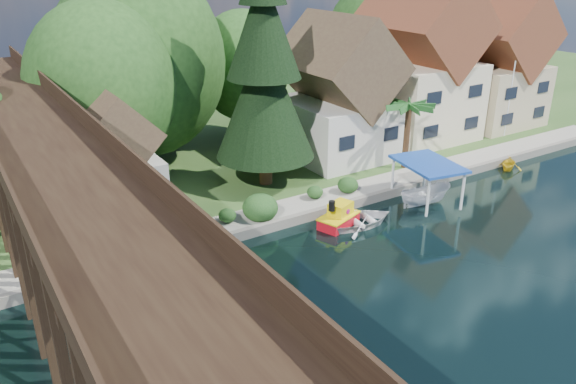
{
  "coord_description": "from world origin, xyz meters",
  "views": [
    {
      "loc": [
        -19.22,
        -18.15,
        15.5
      ],
      "look_at": [
        -3.9,
        6.0,
        3.3
      ],
      "focal_mm": 35.0,
      "sensor_mm": 36.0,
      "label": 1
    }
  ],
  "objects_px": {
    "boat_white_a": "(360,218)",
    "house_left": "(338,98)",
    "tugboat": "(339,217)",
    "boat_yellow": "(509,162)",
    "palm_tree": "(409,108)",
    "boat_canopy": "(426,187)",
    "house_center": "(419,69)",
    "flagpole": "(513,82)",
    "trestle_bridge": "(57,214)",
    "shed": "(114,162)",
    "house_right": "(493,67)",
    "conifer": "(264,69)"
  },
  "relations": [
    {
      "from": "boat_canopy",
      "to": "trestle_bridge",
      "type": "bearing_deg",
      "value": -178.39
    },
    {
      "from": "house_left",
      "to": "boat_yellow",
      "type": "distance_m",
      "value": 14.2
    },
    {
      "from": "house_left",
      "to": "house_center",
      "type": "relative_size",
      "value": 0.79
    },
    {
      "from": "boat_white_a",
      "to": "house_left",
      "type": "bearing_deg",
      "value": -23.46
    },
    {
      "from": "house_right",
      "to": "boat_canopy",
      "type": "distance_m",
      "value": 21.35
    },
    {
      "from": "shed",
      "to": "boat_yellow",
      "type": "relative_size",
      "value": 3.34
    },
    {
      "from": "conifer",
      "to": "tugboat",
      "type": "relative_size",
      "value": 5.42
    },
    {
      "from": "house_left",
      "to": "boat_white_a",
      "type": "distance_m",
      "value": 12.67
    },
    {
      "from": "house_left",
      "to": "shed",
      "type": "distance_m",
      "value": 18.11
    },
    {
      "from": "house_center",
      "to": "boat_white_a",
      "type": "distance_m",
      "value": 19.22
    },
    {
      "from": "shed",
      "to": "boat_white_a",
      "type": "height_order",
      "value": "shed"
    },
    {
      "from": "flagpole",
      "to": "conifer",
      "type": "bearing_deg",
      "value": 175.65
    },
    {
      "from": "palm_tree",
      "to": "tugboat",
      "type": "distance_m",
      "value": 11.54
    },
    {
      "from": "trestle_bridge",
      "to": "house_right",
      "type": "height_order",
      "value": "house_right"
    },
    {
      "from": "shed",
      "to": "palm_tree",
      "type": "relative_size",
      "value": 1.49
    },
    {
      "from": "flagpole",
      "to": "tugboat",
      "type": "xyz_separation_m",
      "value": [
        -22.79,
        -5.59,
        -4.7
      ]
    },
    {
      "from": "palm_tree",
      "to": "conifer",
      "type": "bearing_deg",
      "value": 164.64
    },
    {
      "from": "trestle_bridge",
      "to": "flagpole",
      "type": "relative_size",
      "value": 5.65
    },
    {
      "from": "trestle_bridge",
      "to": "boat_yellow",
      "type": "height_order",
      "value": "trestle_bridge"
    },
    {
      "from": "house_left",
      "to": "house_right",
      "type": "height_order",
      "value": "house_right"
    },
    {
      "from": "trestle_bridge",
      "to": "house_right",
      "type": "distance_m",
      "value": 42.41
    },
    {
      "from": "palm_tree",
      "to": "flagpole",
      "type": "relative_size",
      "value": 0.67
    },
    {
      "from": "palm_tree",
      "to": "house_center",
      "type": "bearing_deg",
      "value": 41.51
    },
    {
      "from": "house_center",
      "to": "flagpole",
      "type": "height_order",
      "value": "house_center"
    },
    {
      "from": "tugboat",
      "to": "boat_canopy",
      "type": "xyz_separation_m",
      "value": [
        6.72,
        -0.59,
        0.7
      ]
    },
    {
      "from": "house_center",
      "to": "boat_white_a",
      "type": "bearing_deg",
      "value": -143.96
    },
    {
      "from": "house_right",
      "to": "palm_tree",
      "type": "relative_size",
      "value": 2.37
    },
    {
      "from": "trestle_bridge",
      "to": "conifer",
      "type": "distance_m",
      "value": 17.75
    },
    {
      "from": "house_left",
      "to": "flagpole",
      "type": "relative_size",
      "value": 1.41
    },
    {
      "from": "tugboat",
      "to": "boat_yellow",
      "type": "relative_size",
      "value": 1.31
    },
    {
      "from": "shed",
      "to": "flagpole",
      "type": "bearing_deg",
      "value": -4.23
    },
    {
      "from": "conifer",
      "to": "tugboat",
      "type": "xyz_separation_m",
      "value": [
        0.88,
        -7.39,
        -7.94
      ]
    },
    {
      "from": "conifer",
      "to": "boat_yellow",
      "type": "relative_size",
      "value": 7.09
    },
    {
      "from": "shed",
      "to": "tugboat",
      "type": "distance_m",
      "value": 14.09
    },
    {
      "from": "boat_white_a",
      "to": "boat_yellow",
      "type": "distance_m",
      "value": 15.99
    },
    {
      "from": "palm_tree",
      "to": "boat_white_a",
      "type": "bearing_deg",
      "value": -148.6
    },
    {
      "from": "flagpole",
      "to": "house_right",
      "type": "bearing_deg",
      "value": 61.78
    },
    {
      "from": "conifer",
      "to": "boat_white_a",
      "type": "relative_size",
      "value": 3.79
    },
    {
      "from": "trestle_bridge",
      "to": "house_left",
      "type": "height_order",
      "value": "house_left"
    },
    {
      "from": "house_center",
      "to": "boat_canopy",
      "type": "xyz_separation_m",
      "value": [
        -9.22,
        -10.69,
        -5.13
      ]
    },
    {
      "from": "house_left",
      "to": "boat_yellow",
      "type": "height_order",
      "value": "house_left"
    },
    {
      "from": "house_left",
      "to": "boat_yellow",
      "type": "xyz_separation_m",
      "value": [
        10.15,
        -8.84,
        -4.52
      ]
    },
    {
      "from": "boat_yellow",
      "to": "shed",
      "type": "bearing_deg",
      "value": 45.81
    },
    {
      "from": "house_right",
      "to": "boat_white_a",
      "type": "relative_size",
      "value": 2.83
    },
    {
      "from": "shed",
      "to": "flagpole",
      "type": "distance_m",
      "value": 33.98
    },
    {
      "from": "trestle_bridge",
      "to": "boat_yellow",
      "type": "bearing_deg",
      "value": 3.44
    },
    {
      "from": "palm_tree",
      "to": "flagpole",
      "type": "xyz_separation_m",
      "value": [
        13.16,
        1.08,
        0.21
      ]
    },
    {
      "from": "flagpole",
      "to": "boat_yellow",
      "type": "bearing_deg",
      "value": -139.71
    },
    {
      "from": "palm_tree",
      "to": "boat_canopy",
      "type": "distance_m",
      "value": 6.99
    },
    {
      "from": "palm_tree",
      "to": "boat_canopy",
      "type": "xyz_separation_m",
      "value": [
        -2.9,
        -5.1,
        -3.8
      ]
    }
  ]
}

